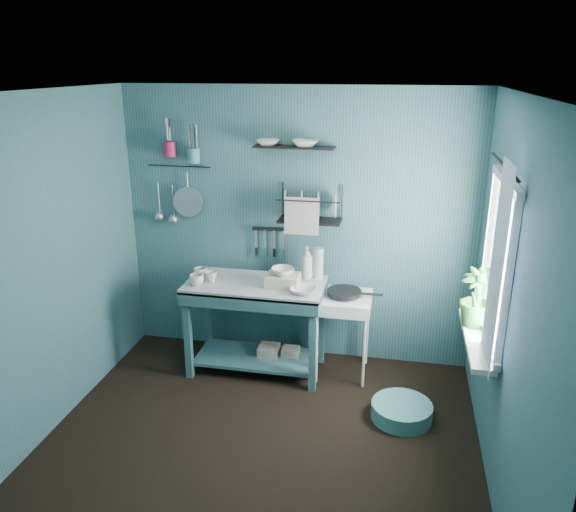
% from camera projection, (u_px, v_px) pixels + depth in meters
% --- Properties ---
extents(floor, '(3.20, 3.20, 0.00)m').
position_uv_depth(floor, '(258.00, 447.00, 4.12)').
color(floor, black).
rests_on(floor, ground).
extents(ceiling, '(3.20, 3.20, 0.00)m').
position_uv_depth(ceiling, '(251.00, 93.00, 3.30)').
color(ceiling, silver).
rests_on(ceiling, ground).
extents(wall_back, '(3.20, 0.00, 3.20)m').
position_uv_depth(wall_back, '(297.00, 228.00, 5.10)').
color(wall_back, '#325E67').
rests_on(wall_back, ground).
extents(wall_front, '(3.20, 0.00, 3.20)m').
position_uv_depth(wall_front, '(163.00, 425.00, 2.32)').
color(wall_front, '#325E67').
rests_on(wall_front, ground).
extents(wall_left, '(0.00, 3.00, 3.00)m').
position_uv_depth(wall_left, '(39.00, 272.00, 4.01)').
color(wall_left, '#325E67').
rests_on(wall_left, ground).
extents(wall_right, '(0.00, 3.00, 3.00)m').
position_uv_depth(wall_right, '(510.00, 309.00, 3.41)').
color(wall_right, '#325E67').
rests_on(wall_right, ground).
extents(work_counter, '(1.27, 0.74, 0.85)m').
position_uv_depth(work_counter, '(256.00, 327.00, 5.03)').
color(work_counter, '#305D64').
rests_on(work_counter, floor).
extents(mug_left, '(0.12, 0.12, 0.10)m').
position_uv_depth(mug_left, '(196.00, 280.00, 4.82)').
color(mug_left, silver).
rests_on(mug_left, work_counter).
extents(mug_mid, '(0.14, 0.14, 0.09)m').
position_uv_depth(mug_mid, '(211.00, 277.00, 4.89)').
color(mug_mid, silver).
rests_on(mug_mid, work_counter).
extents(mug_right, '(0.17, 0.17, 0.10)m').
position_uv_depth(mug_right, '(201.00, 273.00, 4.97)').
color(mug_right, silver).
rests_on(mug_right, work_counter).
extents(wash_tub, '(0.28, 0.22, 0.10)m').
position_uv_depth(wash_tub, '(283.00, 280.00, 4.81)').
color(wash_tub, '#B8B3A9').
rests_on(wash_tub, work_counter).
extents(tub_bowl, '(0.20, 0.19, 0.06)m').
position_uv_depth(tub_bowl, '(283.00, 271.00, 4.78)').
color(tub_bowl, silver).
rests_on(tub_bowl, wash_tub).
extents(soap_bottle, '(0.11, 0.12, 0.30)m').
position_uv_depth(soap_bottle, '(307.00, 262.00, 4.95)').
color(soap_bottle, '#B8B3A9').
rests_on(soap_bottle, work_counter).
extents(water_bottle, '(0.09, 0.09, 0.28)m').
position_uv_depth(water_bottle, '(318.00, 263.00, 4.95)').
color(water_bottle, '#B0C0C4').
rests_on(water_bottle, work_counter).
extents(counter_bowl, '(0.22, 0.22, 0.05)m').
position_uv_depth(counter_bowl, '(303.00, 290.00, 4.66)').
color(counter_bowl, silver).
rests_on(counter_bowl, work_counter).
extents(hotplate_stand, '(0.52, 0.52, 0.75)m').
position_uv_depth(hotplate_stand, '(343.00, 335.00, 4.99)').
color(hotplate_stand, white).
rests_on(hotplate_stand, floor).
extents(frying_pan, '(0.30, 0.30, 0.03)m').
position_uv_depth(frying_pan, '(344.00, 292.00, 4.86)').
color(frying_pan, black).
rests_on(frying_pan, hotplate_stand).
extents(knife_strip, '(0.32, 0.04, 0.03)m').
position_uv_depth(knife_strip, '(270.00, 229.00, 5.13)').
color(knife_strip, black).
rests_on(knife_strip, wall_back).
extents(dish_rack, '(0.58, 0.31, 0.32)m').
position_uv_depth(dish_rack, '(310.00, 204.00, 4.87)').
color(dish_rack, black).
rests_on(dish_rack, wall_back).
extents(upper_shelf, '(0.70, 0.19, 0.02)m').
position_uv_depth(upper_shelf, '(294.00, 147.00, 4.77)').
color(upper_shelf, black).
rests_on(upper_shelf, wall_back).
extents(shelf_bowl_left, '(0.22, 0.22, 0.05)m').
position_uv_depth(shelf_bowl_left, '(268.00, 145.00, 4.81)').
color(shelf_bowl_left, silver).
rests_on(shelf_bowl_left, upper_shelf).
extents(shelf_bowl_right, '(0.25, 0.25, 0.06)m').
position_uv_depth(shelf_bowl_right, '(305.00, 136.00, 4.72)').
color(shelf_bowl_right, silver).
rests_on(shelf_bowl_right, upper_shelf).
extents(utensil_cup_magenta, '(0.11, 0.11, 0.13)m').
position_uv_depth(utensil_cup_magenta, '(170.00, 149.00, 5.02)').
color(utensil_cup_magenta, '#A61E4B').
rests_on(utensil_cup_magenta, wall_back).
extents(utensil_cup_teal, '(0.11, 0.11, 0.13)m').
position_uv_depth(utensil_cup_teal, '(194.00, 156.00, 4.99)').
color(utensil_cup_teal, teal).
rests_on(utensil_cup_teal, wall_back).
extents(colander, '(0.28, 0.03, 0.28)m').
position_uv_depth(colander, '(188.00, 202.00, 5.18)').
color(colander, '#AFB1B8').
rests_on(colander, wall_back).
extents(ladle_outer, '(0.01, 0.01, 0.30)m').
position_uv_depth(ladle_outer, '(159.00, 198.00, 5.24)').
color(ladle_outer, '#AFB1B8').
rests_on(ladle_outer, wall_back).
extents(ladle_inner, '(0.01, 0.01, 0.30)m').
position_uv_depth(ladle_inner, '(173.00, 201.00, 5.22)').
color(ladle_inner, '#AFB1B8').
rests_on(ladle_inner, wall_back).
extents(hook_rail, '(0.60, 0.01, 0.01)m').
position_uv_depth(hook_rail, '(179.00, 166.00, 5.11)').
color(hook_rail, black).
rests_on(hook_rail, wall_back).
extents(window_glass, '(0.00, 1.10, 1.10)m').
position_uv_depth(window_glass, '(499.00, 262.00, 3.78)').
color(window_glass, white).
rests_on(window_glass, wall_right).
extents(windowsill, '(0.16, 0.95, 0.04)m').
position_uv_depth(windowsill, '(476.00, 339.00, 3.99)').
color(windowsill, white).
rests_on(windowsill, wall_right).
extents(curtain, '(0.00, 1.35, 1.35)m').
position_uv_depth(curtain, '(496.00, 269.00, 3.50)').
color(curtain, white).
rests_on(curtain, wall_right).
extents(curtain_rod, '(0.02, 1.05, 0.02)m').
position_uv_depth(curtain_rod, '(504.00, 165.00, 3.58)').
color(curtain_rod, black).
rests_on(curtain_rod, wall_right).
extents(potted_plant, '(0.32, 0.32, 0.44)m').
position_uv_depth(potted_plant, '(476.00, 298.00, 4.09)').
color(potted_plant, '#2C6F2E').
rests_on(potted_plant, windowsill).
extents(storage_tin_large, '(0.18, 0.18, 0.22)m').
position_uv_depth(storage_tin_large, '(269.00, 357.00, 5.16)').
color(storage_tin_large, gray).
rests_on(storage_tin_large, floor).
extents(storage_tin_small, '(0.15, 0.15, 0.20)m').
position_uv_depth(storage_tin_small, '(291.00, 358.00, 5.16)').
color(storage_tin_small, gray).
rests_on(storage_tin_small, floor).
extents(floor_basin, '(0.48, 0.48, 0.13)m').
position_uv_depth(floor_basin, '(402.00, 411.00, 4.43)').
color(floor_basin, teal).
rests_on(floor_basin, floor).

